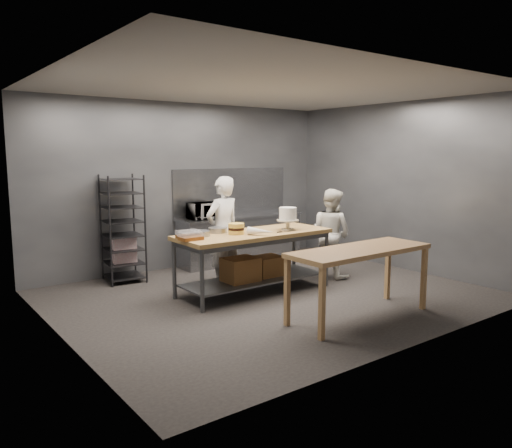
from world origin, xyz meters
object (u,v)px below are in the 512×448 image
at_px(chef_right, 331,233).
at_px(microwave, 204,211).
at_px(near_counter, 360,255).
at_px(frosted_cake_stand, 288,215).
at_px(chef_behind, 223,231).
at_px(layer_cake, 236,229).
at_px(work_table, 253,255).
at_px(speed_rack, 123,230).

distance_m(chef_right, microwave, 2.36).
xyz_separation_m(near_counter, frosted_cake_stand, (0.17, 1.61, 0.33)).
distance_m(chef_behind, chef_right, 1.88).
bearing_deg(layer_cake, work_table, -1.81).
bearing_deg(microwave, frosted_cake_stand, -81.98).
bearing_deg(layer_cake, chef_behind, 73.56).
relative_size(chef_behind, layer_cake, 7.46).
xyz_separation_m(work_table, near_counter, (0.39, -1.74, 0.24)).
bearing_deg(frosted_cake_stand, work_table, 166.99).
distance_m(speed_rack, chef_behind, 1.66).
bearing_deg(frosted_cake_stand, chef_right, 7.09).
bearing_deg(microwave, work_table, -98.32).
relative_size(work_table, speed_rack, 1.37).
distance_m(speed_rack, microwave, 1.59).
distance_m(microwave, frosted_cake_stand, 2.05).
bearing_deg(microwave, chef_right, -54.18).
relative_size(work_table, frosted_cake_stand, 6.87).
bearing_deg(work_table, frosted_cake_stand, -13.01).
bearing_deg(layer_cake, chef_right, -0.15).
distance_m(near_counter, frosted_cake_stand, 1.66).
bearing_deg(layer_cake, near_counter, -68.36).
height_order(near_counter, layer_cake, layer_cake).
xyz_separation_m(chef_behind, frosted_cake_stand, (0.67, -0.80, 0.28)).
bearing_deg(microwave, speed_rack, -177.10).
bearing_deg(work_table, near_counter, -77.30).
bearing_deg(layer_cake, speed_rack, 118.91).
bearing_deg(chef_behind, speed_rack, -51.88).
height_order(microwave, layer_cake, microwave).
height_order(microwave, frosted_cake_stand, frosted_cake_stand).
bearing_deg(frosted_cake_stand, near_counter, -96.05).
relative_size(chef_right, microwave, 2.77).
xyz_separation_m(microwave, frosted_cake_stand, (0.29, -2.03, 0.09)).
bearing_deg(near_counter, work_table, 102.70).
height_order(near_counter, frosted_cake_stand, frosted_cake_stand).
distance_m(near_counter, layer_cake, 1.90).
bearing_deg(speed_rack, frosted_cake_stand, -46.27).
relative_size(chef_behind, frosted_cake_stand, 4.97).
xyz_separation_m(near_counter, microwave, (-0.12, 3.64, 0.24)).
xyz_separation_m(speed_rack, microwave, (1.58, 0.08, 0.19)).
height_order(speed_rack, frosted_cake_stand, speed_rack).
xyz_separation_m(near_counter, chef_behind, (-0.50, 2.42, 0.05)).
distance_m(work_table, layer_cake, 0.52).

